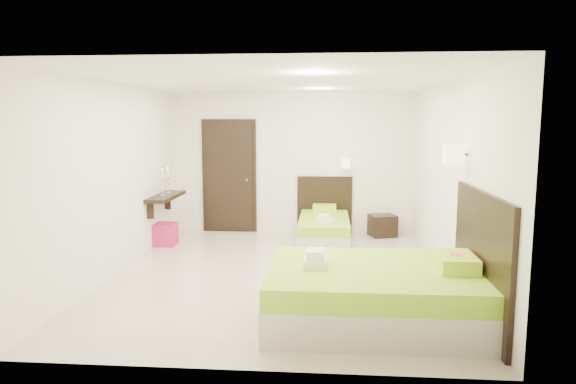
# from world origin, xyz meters

# --- Properties ---
(floor) EXTENTS (5.50, 5.50, 0.00)m
(floor) POSITION_xyz_m (0.00, 0.00, 0.00)
(floor) COLOR #C0B29F
(floor) RESTS_ON ground
(bed_single) EXTENTS (1.02, 1.70, 1.41)m
(bed_single) POSITION_xyz_m (0.60, 1.97, 0.26)
(bed_single) COLOR #BEB2A2
(bed_single) RESTS_ON ground
(bed_double) EXTENTS (2.21, 1.88, 1.82)m
(bed_double) POSITION_xyz_m (1.22, -1.55, 0.32)
(bed_double) COLOR #BEB2A2
(bed_double) RESTS_ON ground
(nightstand) EXTENTS (0.54, 0.51, 0.39)m
(nightstand) POSITION_xyz_m (1.66, 2.49, 0.20)
(nightstand) COLOR black
(nightstand) RESTS_ON ground
(ottoman) EXTENTS (0.38, 0.38, 0.37)m
(ottoman) POSITION_xyz_m (-2.09, 1.51, 0.19)
(ottoman) COLOR #AC174F
(ottoman) RESTS_ON ground
(door) EXTENTS (1.02, 0.15, 2.14)m
(door) POSITION_xyz_m (-1.20, 2.70, 1.05)
(door) COLOR black
(door) RESTS_ON ground
(console_shelf) EXTENTS (0.35, 1.20, 0.78)m
(console_shelf) POSITION_xyz_m (-2.08, 1.60, 0.82)
(console_shelf) COLOR black
(console_shelf) RESTS_ON ground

